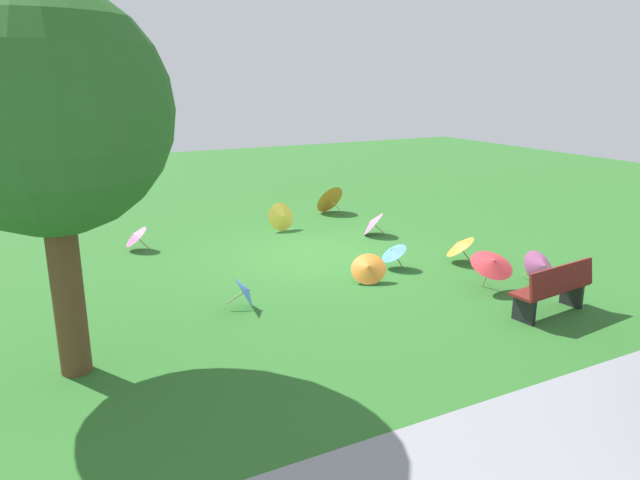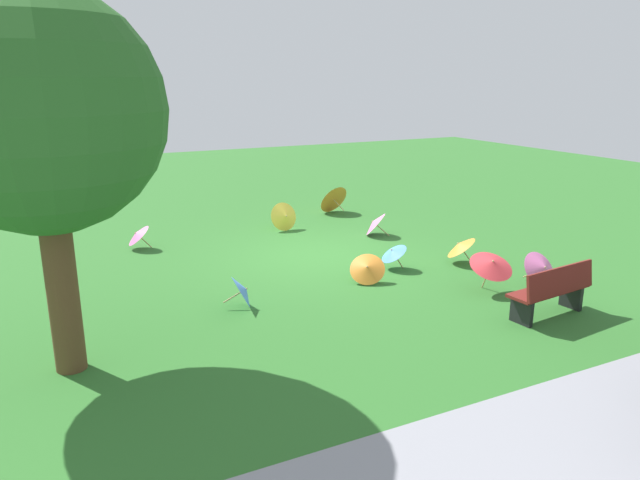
% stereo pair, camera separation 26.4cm
% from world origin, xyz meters
% --- Properties ---
extents(ground, '(40.00, 40.00, 0.00)m').
position_xyz_m(ground, '(0.00, 0.00, 0.00)').
color(ground, '#2D6B28').
extents(park_bench, '(1.64, 0.64, 0.90)m').
position_xyz_m(park_bench, '(-1.91, 4.86, 0.47)').
color(park_bench, maroon).
rests_on(park_bench, ground).
extents(shade_tree, '(3.06, 3.06, 5.00)m').
position_xyz_m(shade_tree, '(5.37, 3.23, 3.44)').
color(shade_tree, brown).
rests_on(shade_tree, ground).
extents(parasol_blue_0, '(0.63, 0.65, 0.57)m').
position_xyz_m(parasol_blue_0, '(-0.97, 1.55, 0.37)').
color(parasol_blue_0, tan).
rests_on(parasol_blue_0, ground).
extents(parasol_blue_1, '(0.60, 0.68, 0.61)m').
position_xyz_m(parasol_blue_1, '(2.50, 2.17, 0.31)').
color(parasol_blue_1, tan).
rests_on(parasol_blue_1, ground).
extents(parasol_pink_0, '(0.86, 0.89, 0.64)m').
position_xyz_m(parasol_pink_0, '(-2.04, -0.92, 0.33)').
color(parasol_pink_0, tan).
rests_on(parasol_pink_0, ground).
extents(parasol_red_0, '(0.92, 0.90, 0.79)m').
position_xyz_m(parasol_red_0, '(-1.82, 3.52, 0.56)').
color(parasol_red_0, tan).
rests_on(parasol_red_0, ground).
extents(parasol_pink_1, '(0.79, 0.73, 0.69)m').
position_xyz_m(parasol_pink_1, '(-2.94, 3.68, 0.35)').
color(parasol_pink_1, tan).
rests_on(parasol_pink_1, ground).
extents(parasol_orange_0, '(0.90, 0.91, 0.65)m').
position_xyz_m(parasol_orange_0, '(-2.45, 1.86, 0.40)').
color(parasol_orange_0, tan).
rests_on(parasol_orange_0, ground).
extents(parasol_orange_1, '(1.03, 0.93, 0.89)m').
position_xyz_m(parasol_orange_1, '(-2.29, -3.69, 0.44)').
color(parasol_orange_1, tan).
rests_on(parasol_orange_1, ground).
extents(parasol_orange_2, '(0.88, 0.85, 0.58)m').
position_xyz_m(parasol_orange_2, '(-0.05, 2.05, 0.30)').
color(parasol_orange_2, tan).
rests_on(parasol_orange_2, ground).
extents(parasol_pink_2, '(0.60, 0.66, 0.60)m').
position_xyz_m(parasol_pink_2, '(3.50, -2.32, 0.35)').
color(parasol_pink_2, tan).
rests_on(parasol_pink_2, ground).
extents(parasol_yellow_1, '(0.78, 0.79, 0.75)m').
position_xyz_m(parasol_yellow_1, '(-0.24, -2.40, 0.38)').
color(parasol_yellow_1, tan).
rests_on(parasol_yellow_1, ground).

